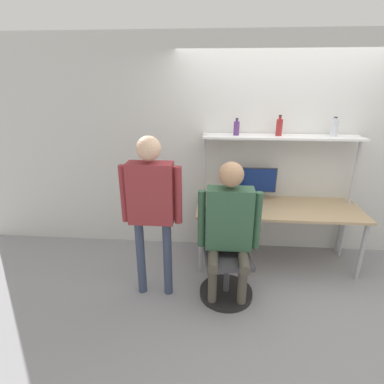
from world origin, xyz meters
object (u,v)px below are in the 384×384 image
Objects in this scene: bottle_purple at (237,128)px; laptop at (233,203)px; person_standing at (151,199)px; bottle_red at (279,127)px; office_chair at (226,269)px; monitor at (253,182)px; bottle_clear at (334,128)px; person_seated at (229,222)px; cell_phone at (255,211)px.

laptop is at bearing -92.07° from bottle_purple.
person_standing is 7.24× the size of bottle_red.
office_chair is at bearing -97.87° from laptop.
monitor is 0.34× the size of person_standing.
laptop is 0.88m from bottle_purple.
bottle_red reaches higher than bottle_clear.
bottle_red reaches higher than monitor.
person_seated is at bearing -96.83° from laptop.
bottle_clear is 0.61m from bottle_red.
monitor is 0.41m from laptop.
bottle_purple is 0.49m from bottle_red.
office_chair is 1.60m from bottle_purple.
cell_phone is 0.68× the size of bottle_clear.
laptop is 1.52× the size of bottle_clear.
person_seated is 1.68m from bottle_clear.
monitor is at bearing 90.43° from cell_phone.
bottle_red is at bearing 34.31° from person_standing.
person_standing reaches higher than office_chair.
bottle_red is at bearing 180.00° from bottle_clear.
cell_phone is 1.30m from bottle_clear.
person_seated is at bearing -122.30° from bottle_red.
laptop is 0.20× the size of person_standing.
person_standing reaches higher than cell_phone.
cell_phone is 0.64× the size of bottle_red.
person_standing is (-1.08, -0.91, 0.11)m from monitor.
bottle_red reaches higher than laptop.
cell_phone is at bearing 57.24° from office_chair.
office_chair is at bearing 3.47° from person_standing.
bottle_purple reaches higher than office_chair.
person_standing is 2.22m from bottle_clear.
laptop is at bearing 164.29° from cell_phone.
bottle_clear is (1.18, 0.90, 0.78)m from person_seated.
cell_phone is (0.00, -0.36, -0.23)m from monitor.
bottle_purple is (0.01, 0.28, 0.83)m from laptop.
bottle_clear is (0.86, -0.00, 0.67)m from monitor.
monitor is 0.97m from person_seated.
bottle_clear is at bearing 37.36° from person_seated.
bottle_clear reaches higher than person_seated.
office_chair reaches higher than cell_phone.
bottle_purple is at bearing 87.93° from laptop.
person_seated is 7.50× the size of bottle_purple.
cell_phone is 0.10× the size of person_seated.
bottle_purple is at bearing 180.00° from bottle_clear.
person_seated reaches higher than cell_phone.
person_seated is 1.33m from bottle_red.
laptop is 1.02m from bottle_red.
bottle_clear is at bearing 22.24° from cell_phone.
laptop is at bearing -165.72° from bottle_clear.
person_seated is 0.79m from person_standing.
bottle_purple is (0.84, 0.91, 0.55)m from person_standing.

